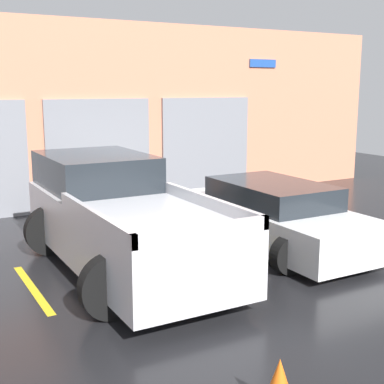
% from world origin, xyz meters
% --- Properties ---
extents(ground_plane, '(28.00, 28.00, 0.00)m').
position_xyz_m(ground_plane, '(0.00, 0.00, 0.00)').
color(ground_plane, black).
extents(shophouse_building, '(17.21, 0.68, 4.56)m').
position_xyz_m(shophouse_building, '(-0.01, 3.29, 2.25)').
color(shophouse_building, '#D17A5B').
rests_on(shophouse_building, ground).
extents(pickup_truck, '(2.53, 5.03, 1.78)m').
position_xyz_m(pickup_truck, '(-1.50, -1.62, 0.85)').
color(pickup_truck, silver).
rests_on(pickup_truck, ground).
extents(sedan_white, '(2.14, 4.32, 1.21)m').
position_xyz_m(sedan_white, '(1.50, -1.86, 0.58)').
color(sedan_white, white).
rests_on(sedan_white, ground).
extents(parking_stripe_far_left, '(0.12, 2.20, 0.01)m').
position_xyz_m(parking_stripe_far_left, '(-3.01, -1.88, 0.00)').
color(parking_stripe_far_left, gold).
rests_on(parking_stripe_far_left, ground).
extents(parking_stripe_left, '(0.12, 2.20, 0.01)m').
position_xyz_m(parking_stripe_left, '(0.00, -1.88, 0.00)').
color(parking_stripe_left, gold).
rests_on(parking_stripe_left, ground).
extents(parking_stripe_centre, '(0.12, 2.20, 0.01)m').
position_xyz_m(parking_stripe_centre, '(3.01, -1.88, 0.00)').
color(parking_stripe_centre, gold).
rests_on(parking_stripe_centre, ground).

